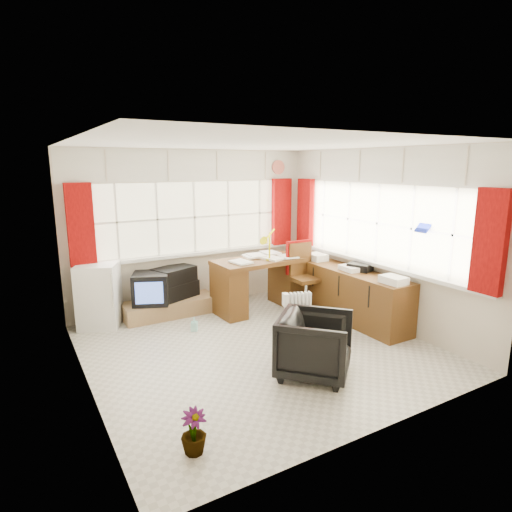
{
  "coord_description": "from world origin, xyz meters",
  "views": [
    {
      "loc": [
        -2.55,
        -4.33,
        2.27
      ],
      "look_at": [
        0.3,
        0.55,
        1.05
      ],
      "focal_mm": 30.0,
      "sensor_mm": 36.0,
      "label": 1
    }
  ],
  "objects_px": {
    "desk_lamp": "(270,239)",
    "crt_tv": "(151,288)",
    "task_chair": "(302,274)",
    "desk": "(259,282)",
    "mini_fridge": "(99,295)",
    "tv_bench": "(170,307)",
    "radiator": "(298,315)",
    "office_chair": "(315,345)",
    "credenza": "(351,294)"
  },
  "relations": [
    {
      "from": "tv_bench",
      "to": "mini_fridge",
      "type": "distance_m",
      "value": 1.06
    },
    {
      "from": "desk_lamp",
      "to": "radiator",
      "type": "distance_m",
      "value": 1.28
    },
    {
      "from": "crt_tv",
      "to": "task_chair",
      "type": "bearing_deg",
      "value": -18.64
    },
    {
      "from": "desk_lamp",
      "to": "credenza",
      "type": "relative_size",
      "value": 0.24
    },
    {
      "from": "desk_lamp",
      "to": "office_chair",
      "type": "bearing_deg",
      "value": -108.74
    },
    {
      "from": "credenza",
      "to": "crt_tv",
      "type": "xyz_separation_m",
      "value": [
        -2.57,
        1.47,
        0.09
      ]
    },
    {
      "from": "task_chair",
      "to": "radiator",
      "type": "distance_m",
      "value": 0.95
    },
    {
      "from": "credenza",
      "to": "tv_bench",
      "type": "relative_size",
      "value": 1.43
    },
    {
      "from": "task_chair",
      "to": "radiator",
      "type": "bearing_deg",
      "value": -129.23
    },
    {
      "from": "office_chair",
      "to": "radiator",
      "type": "height_order",
      "value": "office_chair"
    },
    {
      "from": "tv_bench",
      "to": "desk_lamp",
      "type": "bearing_deg",
      "value": -22.4
    },
    {
      "from": "desk",
      "to": "task_chair",
      "type": "bearing_deg",
      "value": -29.22
    },
    {
      "from": "mini_fridge",
      "to": "desk",
      "type": "bearing_deg",
      "value": -13.0
    },
    {
      "from": "desk_lamp",
      "to": "radiator",
      "type": "xyz_separation_m",
      "value": [
        -0.07,
        -0.88,
        -0.93
      ]
    },
    {
      "from": "radiator",
      "to": "crt_tv",
      "type": "distance_m",
      "value": 2.19
    },
    {
      "from": "radiator",
      "to": "tv_bench",
      "type": "height_order",
      "value": "radiator"
    },
    {
      "from": "desk_lamp",
      "to": "crt_tv",
      "type": "height_order",
      "value": "desk_lamp"
    },
    {
      "from": "desk",
      "to": "credenza",
      "type": "distance_m",
      "value": 1.44
    },
    {
      "from": "desk_lamp",
      "to": "tv_bench",
      "type": "distance_m",
      "value": 1.85
    },
    {
      "from": "office_chair",
      "to": "mini_fridge",
      "type": "height_order",
      "value": "mini_fridge"
    },
    {
      "from": "desk",
      "to": "crt_tv",
      "type": "height_order",
      "value": "desk"
    },
    {
      "from": "task_chair",
      "to": "office_chair",
      "type": "relative_size",
      "value": 1.43
    },
    {
      "from": "desk",
      "to": "mini_fridge",
      "type": "relative_size",
      "value": 1.59
    },
    {
      "from": "radiator",
      "to": "crt_tv",
      "type": "xyz_separation_m",
      "value": [
        -1.65,
        1.42,
        0.26
      ]
    },
    {
      "from": "desk_lamp",
      "to": "desk",
      "type": "bearing_deg",
      "value": 129.4
    },
    {
      "from": "task_chair",
      "to": "crt_tv",
      "type": "xyz_separation_m",
      "value": [
        -2.2,
        0.74,
        -0.1
      ]
    },
    {
      "from": "credenza",
      "to": "mini_fridge",
      "type": "xyz_separation_m",
      "value": [
        -3.28,
        1.6,
        0.07
      ]
    },
    {
      "from": "radiator",
      "to": "mini_fridge",
      "type": "bearing_deg",
      "value": 146.78
    },
    {
      "from": "office_chair",
      "to": "tv_bench",
      "type": "bearing_deg",
      "value": 62.75
    },
    {
      "from": "tv_bench",
      "to": "crt_tv",
      "type": "relative_size",
      "value": 2.15
    },
    {
      "from": "desk_lamp",
      "to": "task_chair",
      "type": "relative_size",
      "value": 0.43
    },
    {
      "from": "credenza",
      "to": "desk_lamp",
      "type": "bearing_deg",
      "value": 132.43
    },
    {
      "from": "desk_lamp",
      "to": "tv_bench",
      "type": "relative_size",
      "value": 0.34
    },
    {
      "from": "desk",
      "to": "radiator",
      "type": "bearing_deg",
      "value": -87.68
    },
    {
      "from": "credenza",
      "to": "radiator",
      "type": "bearing_deg",
      "value": 176.66
    },
    {
      "from": "desk",
      "to": "tv_bench",
      "type": "bearing_deg",
      "value": 160.93
    },
    {
      "from": "desk",
      "to": "credenza",
      "type": "height_order",
      "value": "desk"
    },
    {
      "from": "tv_bench",
      "to": "radiator",
      "type": "bearing_deg",
      "value": -47.17
    },
    {
      "from": "task_chair",
      "to": "office_chair",
      "type": "height_order",
      "value": "task_chair"
    },
    {
      "from": "office_chair",
      "to": "radiator",
      "type": "distance_m",
      "value": 1.33
    },
    {
      "from": "radiator",
      "to": "tv_bench",
      "type": "xyz_separation_m",
      "value": [
        -1.36,
        1.47,
        -0.09
      ]
    },
    {
      "from": "task_chair",
      "to": "tv_bench",
      "type": "height_order",
      "value": "task_chair"
    },
    {
      "from": "task_chair",
      "to": "radiator",
      "type": "relative_size",
      "value": 2.05
    },
    {
      "from": "tv_bench",
      "to": "crt_tv",
      "type": "xyz_separation_m",
      "value": [
        -0.29,
        -0.05,
        0.36
      ]
    },
    {
      "from": "desk_lamp",
      "to": "task_chair",
      "type": "xyz_separation_m",
      "value": [
        0.49,
        -0.2,
        -0.57
      ]
    },
    {
      "from": "task_chair",
      "to": "credenza",
      "type": "relative_size",
      "value": 0.55
    },
    {
      "from": "desk",
      "to": "office_chair",
      "type": "relative_size",
      "value": 1.89
    },
    {
      "from": "radiator",
      "to": "tv_bench",
      "type": "relative_size",
      "value": 0.38
    },
    {
      "from": "tv_bench",
      "to": "mini_fridge",
      "type": "height_order",
      "value": "mini_fridge"
    },
    {
      "from": "credenza",
      "to": "mini_fridge",
      "type": "height_order",
      "value": "mini_fridge"
    }
  ]
}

